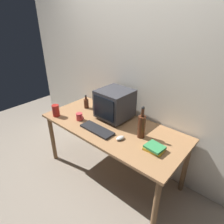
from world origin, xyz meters
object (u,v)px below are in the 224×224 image
at_px(crt_monitor, 115,104).
at_px(metal_canister, 56,111).
at_px(book_stack, 154,148).
at_px(computer_mouse, 120,138).
at_px(bottle_tall, 142,126).
at_px(mug, 80,117).
at_px(bottle_short, 86,103).
at_px(keyboard, 97,130).
at_px(cd_spindle, 97,107).

xyz_separation_m(crt_monitor, metal_canister, (-0.60, -0.45, -0.12)).
xyz_separation_m(book_stack, metal_canister, (-1.31, -0.21, 0.05)).
height_order(computer_mouse, bottle_tall, bottle_tall).
relative_size(mug, metal_canister, 0.80).
bearing_deg(book_stack, bottle_tall, 154.44).
distance_m(bottle_short, book_stack, 1.21).
bearing_deg(crt_monitor, computer_mouse, -42.47).
relative_size(keyboard, cd_spindle, 3.50).
distance_m(computer_mouse, cd_spindle, 0.78).
distance_m(keyboard, cd_spindle, 0.55).
bearing_deg(bottle_tall, computer_mouse, -125.64).
distance_m(book_stack, metal_canister, 1.33).
relative_size(computer_mouse, mug, 0.83).
xyz_separation_m(mug, cd_spindle, (-0.05, 0.35, -0.02)).
bearing_deg(bottle_short, crt_monitor, 4.06).
distance_m(keyboard, metal_canister, 0.65).
bearing_deg(keyboard, metal_canister, -170.54).
bearing_deg(bottle_short, keyboard, -31.29).
bearing_deg(keyboard, mug, 175.55).
xyz_separation_m(computer_mouse, bottle_short, (-0.83, 0.28, 0.05)).
bearing_deg(metal_canister, book_stack, 9.13).
bearing_deg(keyboard, computer_mouse, 8.01).
height_order(computer_mouse, cd_spindle, cd_spindle).
relative_size(crt_monitor, mug, 3.31).
xyz_separation_m(computer_mouse, mug, (-0.64, -0.01, 0.03)).
bearing_deg(keyboard, cd_spindle, 136.06).
bearing_deg(computer_mouse, crt_monitor, 148.53).
xyz_separation_m(keyboard, bottle_short, (-0.53, 0.32, 0.06)).
bearing_deg(mug, computer_mouse, 0.48).
distance_m(book_stack, mug, 1.00).
height_order(book_stack, mug, mug).
relative_size(bottle_short, book_stack, 1.00).
xyz_separation_m(crt_monitor, book_stack, (0.71, -0.24, -0.17)).
relative_size(computer_mouse, book_stack, 0.52).
distance_m(mug, cd_spindle, 0.36).
bearing_deg(computer_mouse, mug, -168.51).
height_order(crt_monitor, metal_canister, crt_monitor).
relative_size(bottle_tall, book_stack, 1.88).
distance_m(crt_monitor, book_stack, 0.76).
distance_m(crt_monitor, bottle_tall, 0.50).
xyz_separation_m(crt_monitor, computer_mouse, (0.35, -0.32, -0.17)).
distance_m(bottle_tall, mug, 0.80).
relative_size(book_stack, cd_spindle, 1.60).
relative_size(keyboard, mug, 3.50).
xyz_separation_m(crt_monitor, keyboard, (0.04, -0.35, -0.18)).
relative_size(computer_mouse, metal_canister, 0.67).
relative_size(computer_mouse, bottle_short, 0.52).
distance_m(keyboard, bottle_tall, 0.51).
bearing_deg(keyboard, bottle_short, 149.75).
bearing_deg(computer_mouse, bottle_short, 172.27).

